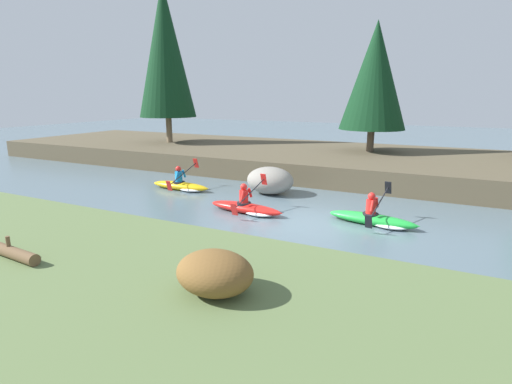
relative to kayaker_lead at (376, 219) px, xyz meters
name	(u,v)px	position (x,y,z in m)	size (l,w,h in m)	color
ground_plane	(303,223)	(-2.05, -0.79, -0.20)	(90.00, 90.00, 0.00)	slate
riverbank_near	(155,321)	(-2.05, -7.63, 0.17)	(44.00, 6.65, 0.74)	#5B7042
riverbank_far	(366,163)	(-2.05, 8.48, 0.29)	(44.00, 9.32, 0.97)	brown
conifer_tree_far_left	(165,50)	(-14.17, 8.01, 6.25)	(3.43, 3.43, 9.40)	#7A664C
conifer_tree_left	(375,76)	(-2.07, 9.34, 4.60)	(3.35, 3.35, 6.50)	brown
shrub_clump_nearest	(215,273)	(-1.31, -7.00, 0.89)	(1.30, 1.09, 0.71)	brown
kayaker_lead	(376,219)	(0.00, 0.00, 0.00)	(2.79, 2.07, 1.20)	green
kayaker_middle	(248,208)	(-4.06, -0.62, 0.00)	(2.79, 2.07, 1.20)	red
kayaker_trailing	(182,185)	(-8.08, 1.12, 0.00)	(2.77, 2.06, 1.20)	yellow
boulder_midstream	(270,180)	(-4.54, 2.19, 0.35)	(1.92, 1.51, 1.09)	gray
driftwood_log	(4,250)	(-5.92, -7.57, 0.66)	(2.12, 0.38, 0.44)	brown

